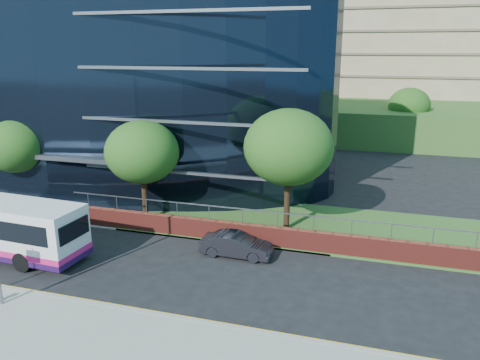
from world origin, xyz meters
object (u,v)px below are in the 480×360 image
(parked_car, at_px, (237,245))
(tree_dist_e, at_px, (409,105))
(tree_far_c, at_px, (142,152))
(tree_far_d, at_px, (289,147))
(tree_far_b, at_px, (16,146))

(parked_car, bearing_deg, tree_dist_e, -15.32)
(tree_dist_e, bearing_deg, tree_far_c, -118.74)
(tree_far_d, bearing_deg, tree_far_c, -173.66)
(tree_dist_e, distance_m, parked_car, 35.99)
(tree_far_c, distance_m, tree_far_d, 9.08)
(tree_far_c, height_order, tree_far_d, tree_far_d)
(tree_far_d, relative_size, tree_dist_e, 1.14)
(tree_far_b, bearing_deg, parked_car, -12.79)
(tree_far_b, height_order, tree_dist_e, tree_dist_e)
(tree_far_b, height_order, tree_far_c, tree_far_c)
(parked_car, bearing_deg, tree_far_b, 77.84)
(tree_far_d, bearing_deg, parked_car, -112.55)
(tree_dist_e, bearing_deg, tree_far_d, -104.93)
(tree_far_b, height_order, parked_car, tree_far_b)
(tree_far_d, distance_m, tree_dist_e, 31.06)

